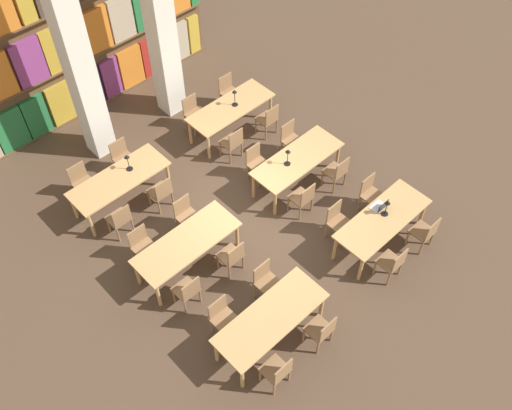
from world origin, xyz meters
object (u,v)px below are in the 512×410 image
(desk_lamp_3, at_px, (235,95))
(chair_22, at_px, (268,119))
(chair_21, at_px, (193,112))
(reading_table_3, at_px, (297,161))
(chair_16, at_px, (120,219))
(chair_19, at_px, (123,157))
(chair_2, at_px, (322,330))
(chair_3, at_px, (266,281))
(chair_14, at_px, (337,171))
(chair_6, at_px, (425,232))
(chair_15, at_px, (291,139))
(desk_lamp_1, at_px, (288,155))
(chair_0, at_px, (278,371))
(reading_table_1, at_px, (382,221))
(chair_11, at_px, (186,215))
(laptop, at_px, (380,206))
(chair_1, at_px, (222,317))
(desk_lamp_0, at_px, (387,205))
(pillar_left, at_px, (70,38))
(chair_20, at_px, (233,142))
(reading_table_0, at_px, (271,319))
(chair_8, at_px, (188,290))
(chair_4, at_px, (393,263))
(reading_table_2, at_px, (187,244))
(reading_table_4, at_px, (119,181))
(chair_18, at_px, (161,192))
(chair_9, at_px, (142,245))
(chair_5, at_px, (337,220))
(chair_7, at_px, (370,193))
(reading_table_5, at_px, (231,109))
(chair_13, at_px, (257,162))
(chair_17, at_px, (82,181))
(chair_23, at_px, (229,91))
(chair_10, at_px, (232,256))

(desk_lamp_3, bearing_deg, chair_22, -56.66)
(chair_21, bearing_deg, reading_table_3, 99.88)
(chair_16, xyz_separation_m, chair_19, (1.04, 1.39, 0.00))
(chair_2, bearing_deg, chair_16, 104.16)
(chair_3, xyz_separation_m, chair_14, (3.01, 0.91, 0.00))
(chair_6, bearing_deg, chair_15, 90.67)
(desk_lamp_1, height_order, chair_16, desk_lamp_1)
(chair_0, relative_size, chair_6, 1.00)
(reading_table_1, xyz_separation_m, chair_11, (-2.62, 2.89, -0.19))
(chair_16, bearing_deg, laptop, -42.79)
(chair_1, relative_size, chair_15, 1.00)
(desk_lamp_0, relative_size, reading_table_3, 0.19)
(pillar_left, distance_m, chair_20, 3.99)
(reading_table_0, bearing_deg, chair_8, 112.01)
(chair_4, distance_m, reading_table_2, 3.92)
(reading_table_4, relative_size, chair_18, 2.40)
(chair_3, bearing_deg, chair_20, -122.40)
(pillar_left, height_order, chair_2, pillar_left)
(chair_22, bearing_deg, chair_9, -168.20)
(chair_3, height_order, chair_5, same)
(chair_7, height_order, reading_table_2, chair_7)
(chair_15, height_order, reading_table_5, chair_15)
(chair_13, bearing_deg, chair_5, 91.76)
(chair_6, distance_m, chair_18, 5.42)
(chair_17, bearing_deg, chair_2, 100.89)
(pillar_left, xyz_separation_m, chair_1, (-1.03, -5.46, -2.52))
(reading_table_1, xyz_separation_m, desk_lamp_1, (-0.33, 2.30, 0.37))
(chair_5, relative_size, chair_13, 1.00)
(chair_23, bearing_deg, chair_7, 89.41)
(chair_0, xyz_separation_m, chair_2, (1.08, 0.00, 0.00))
(chair_0, xyz_separation_m, chair_14, (4.09, 2.29, 0.00))
(chair_5, distance_m, laptop, 0.87)
(chair_3, distance_m, reading_table_5, 4.59)
(chair_10, bearing_deg, reading_table_3, 16.52)
(chair_7, bearing_deg, desk_lamp_0, 56.63)
(chair_11, xyz_separation_m, desk_lamp_3, (2.75, 1.56, 0.57))
(desk_lamp_3, bearing_deg, chair_3, -125.17)
(chair_16, bearing_deg, chair_22, 0.79)
(reading_table_4, xyz_separation_m, reading_table_5, (3.16, 0.06, 0.00))
(chair_5, relative_size, desk_lamp_0, 2.22)
(chair_1, xyz_separation_m, desk_lamp_0, (3.70, -0.63, 0.54))
(chair_13, xyz_separation_m, chair_19, (-2.03, 2.15, 0.00))
(chair_0, height_order, reading_table_3, chair_0)
(chair_13, distance_m, chair_15, 1.07)
(pillar_left, bearing_deg, chair_18, -90.97)
(chair_3, relative_size, desk_lamp_3, 2.01)
(chair_1, xyz_separation_m, chair_16, (-0.04, 3.06, 0.00))
(chair_7, bearing_deg, reading_table_0, 11.18)
(reading_table_0, height_order, laptop, laptop)
(chair_4, bearing_deg, chair_19, 109.87)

